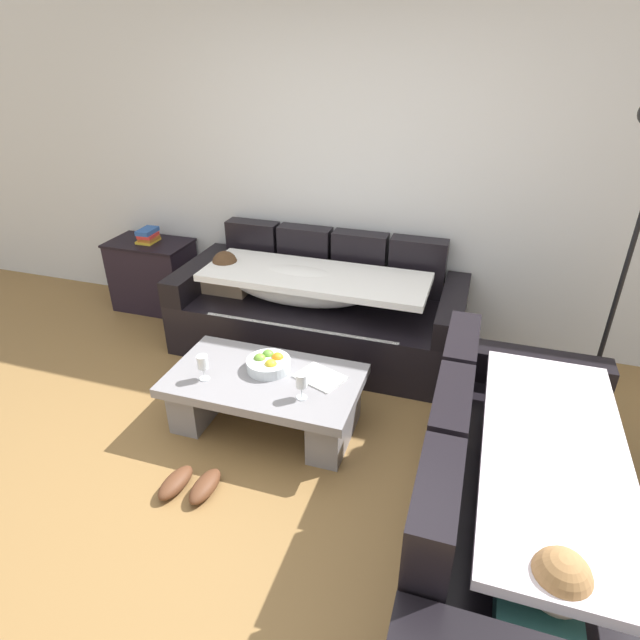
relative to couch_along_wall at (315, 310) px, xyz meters
The scene contains 13 objects.
ground_plane 1.66m from the couch_along_wall, 84.87° to the right, with size 14.00×14.00×0.00m, color olive.
back_wall 1.15m from the couch_along_wall, 74.55° to the left, with size 9.00×0.10×2.70m, color silver.
couch_along_wall is the anchor object (origin of this frame).
couch_near_window 2.20m from the couch_along_wall, 46.17° to the right, with size 0.92×1.98×0.88m.
coffee_table 1.05m from the couch_along_wall, 89.12° to the right, with size 1.20×0.68×0.38m.
fruit_bowl 0.96m from the couch_along_wall, 89.30° to the right, with size 0.28×0.28×0.10m.
wine_glass_near_left 1.24m from the couch_along_wall, 105.27° to the right, with size 0.07×0.07×0.17m.
wine_glass_near_right 1.23m from the couch_along_wall, 75.09° to the right, with size 0.07×0.07×0.17m.
open_magazine 1.02m from the couch_along_wall, 69.70° to the right, with size 0.28×0.21×0.01m, color white.
side_cabinet 1.65m from the couch_along_wall, behind, with size 0.72×0.44×0.64m.
book_stack_on_cabinet 1.68m from the couch_along_wall, behind, with size 0.16×0.21×0.12m.
floor_lamp 2.17m from the couch_along_wall, ahead, with size 0.33×0.31×1.95m.
pair_of_shoes 1.73m from the couch_along_wall, 95.54° to the right, with size 0.31×0.30×0.09m.
Camera 1 is at (1.04, -1.89, 2.24)m, focal length 29.50 mm.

